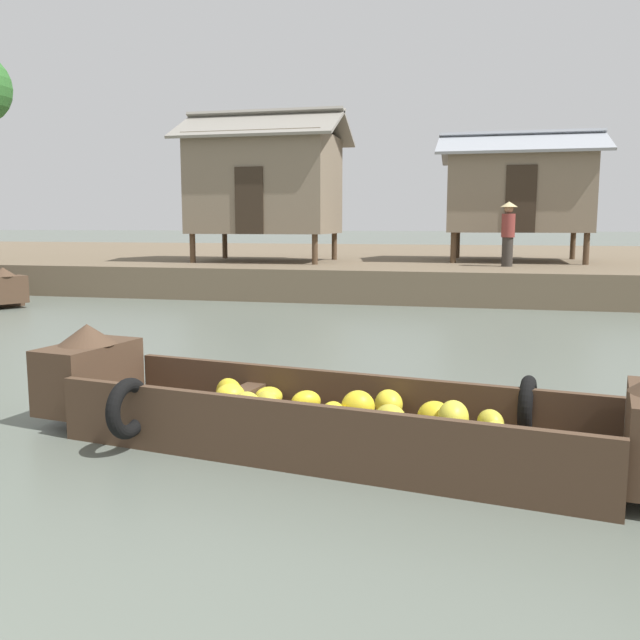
{
  "coord_description": "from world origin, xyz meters",
  "views": [
    {
      "loc": [
        2.34,
        -0.63,
        1.93
      ],
      "look_at": [
        0.68,
        6.38,
        0.91
      ],
      "focal_mm": 38.5,
      "sensor_mm": 36.0,
      "label": 1
    }
  ],
  "objects_px": {
    "banana_boat": "(330,415)",
    "stilt_house_left": "(266,183)",
    "stilt_house_mid_left": "(518,191)",
    "vendor_person": "(508,230)"
  },
  "relations": [
    {
      "from": "stilt_house_mid_left",
      "to": "vendor_person",
      "type": "bearing_deg",
      "value": -97.02
    },
    {
      "from": "banana_boat",
      "to": "stilt_house_left",
      "type": "height_order",
      "value": "stilt_house_left"
    },
    {
      "from": "vendor_person",
      "to": "stilt_house_mid_left",
      "type": "bearing_deg",
      "value": 82.98
    },
    {
      "from": "banana_boat",
      "to": "vendor_person",
      "type": "relative_size",
      "value": 3.47
    },
    {
      "from": "stilt_house_mid_left",
      "to": "vendor_person",
      "type": "height_order",
      "value": "stilt_house_mid_left"
    },
    {
      "from": "stilt_house_left",
      "to": "banana_boat",
      "type": "bearing_deg",
      "value": -70.09
    },
    {
      "from": "vendor_person",
      "to": "banana_boat",
      "type": "bearing_deg",
      "value": -98.03
    },
    {
      "from": "banana_boat",
      "to": "stilt_house_mid_left",
      "type": "height_order",
      "value": "stilt_house_mid_left"
    },
    {
      "from": "banana_boat",
      "to": "stilt_house_mid_left",
      "type": "xyz_separation_m",
      "value": [
        2.15,
        15.58,
        2.54
      ]
    },
    {
      "from": "banana_boat",
      "to": "vendor_person",
      "type": "height_order",
      "value": "vendor_person"
    }
  ]
}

